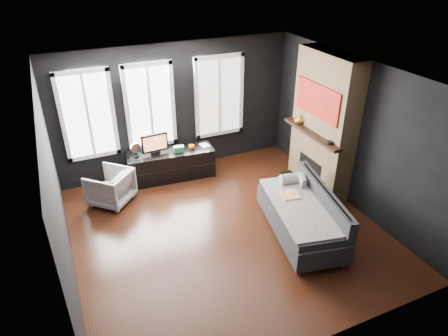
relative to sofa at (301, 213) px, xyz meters
name	(u,v)px	position (x,y,z in m)	size (l,w,h in m)	color
floor	(226,230)	(-1.10, 0.60, -0.43)	(5.00, 5.00, 0.00)	black
ceiling	(226,76)	(-1.10, 0.60, 2.27)	(5.00, 5.00, 0.00)	white
wall_back	(176,109)	(-1.10, 3.10, 0.92)	(5.00, 0.02, 2.70)	black
wall_left	(57,197)	(-3.60, 0.60, 0.92)	(0.02, 5.00, 2.70)	black
wall_right	(353,134)	(1.40, 0.60, 0.92)	(0.02, 5.00, 2.70)	black
windows	(151,62)	(-1.55, 3.06, 1.95)	(4.00, 0.16, 1.76)	white
fireplace	(324,124)	(1.20, 1.20, 0.92)	(0.70, 1.62, 2.70)	#93724C
sofa	(301,213)	(0.00, 0.00, 0.00)	(1.00, 2.00, 0.86)	#262629
stripe_pillow	(301,183)	(0.33, 0.54, 0.19)	(0.07, 0.31, 0.31)	gray
armchair	(110,186)	(-2.73, 2.27, -0.07)	(0.71, 0.66, 0.73)	silver
media_console	(171,165)	(-1.41, 2.70, -0.12)	(1.77, 0.55, 0.61)	black
monitor	(155,143)	(-1.71, 2.72, 0.43)	(0.55, 0.12, 0.49)	black
desk_fan	(136,150)	(-2.09, 2.77, 0.33)	(0.21, 0.21, 0.30)	gray
mug	(192,146)	(-0.96, 2.62, 0.24)	(0.12, 0.10, 0.12)	orange
book	(201,142)	(-0.75, 2.66, 0.30)	(0.17, 0.02, 0.23)	#B3A68B
storage_box	(179,149)	(-1.24, 2.63, 0.24)	(0.21, 0.13, 0.11)	#2F753D
mantel_vase	(299,119)	(0.95, 1.65, 0.89)	(0.19, 0.20, 0.19)	gold
mantel_clock	(330,143)	(0.95, 0.65, 0.82)	(0.13, 0.13, 0.04)	black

